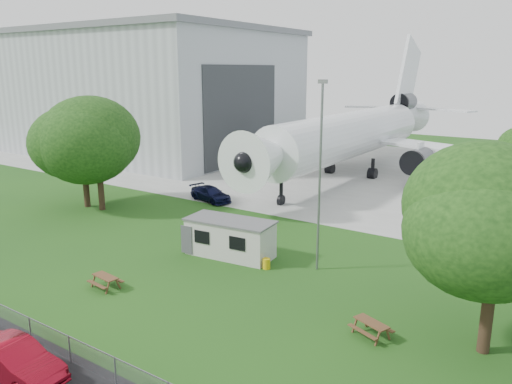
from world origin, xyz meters
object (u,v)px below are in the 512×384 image
Objects in this scene: picnic_west at (106,288)px; hangar at (145,91)px; airliner at (355,132)px; site_cabin at (230,238)px; car_centre_sedan at (14,361)px; picnic_east at (371,336)px.

hangar is at bearing 139.89° from picnic_west.
airliner is 6.94× the size of site_cabin.
site_cabin is at bearing -82.55° from airliner.
hangar is at bearing 179.78° from airliner.
airliner is at bearing 2.76° from car_centre_sedan.
hangar is 8.69× the size of car_centre_sedan.
airliner is 39.61m from picnic_east.
hangar is 54.90m from picnic_west.
hangar reaches higher than car_centre_sedan.
site_cabin reaches higher than picnic_east.
picnic_east is at bearing 19.89° from picnic_west.
picnic_west is (1.05, -39.29, -5.27)m from airliner.
site_cabin is (40.00, -30.99, -8.09)m from hangar.
site_cabin is 3.82× the size of picnic_east.
airliner reaches higher than site_cabin.
airliner is 26.52× the size of picnic_west.
picnic_west is at bearing 23.21° from car_centre_sedan.
picnic_west is 9.12m from car_centre_sedan.
picnic_east is (16.26, -35.73, -5.27)m from airliner.
picnic_west is at bearing -145.21° from picnic_east.
airliner is at bearing 97.45° from site_cabin.
picnic_east is (15.21, 3.57, 0.00)m from picnic_west.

